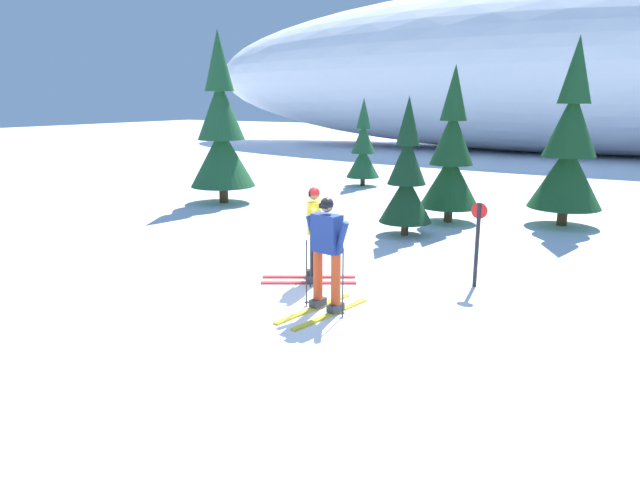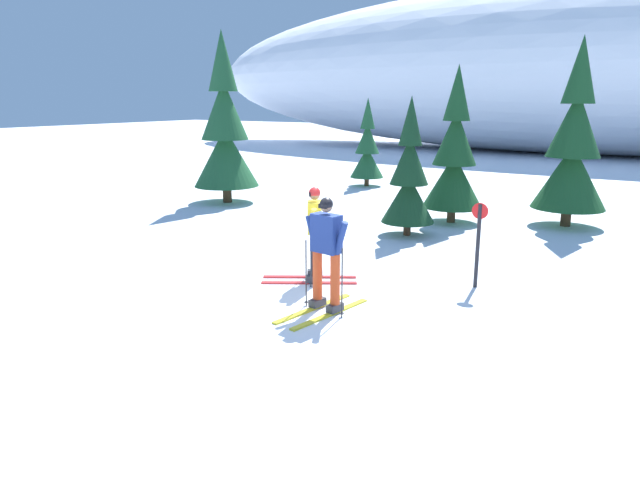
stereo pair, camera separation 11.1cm
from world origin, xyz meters
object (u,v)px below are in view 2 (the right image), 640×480
at_px(pine_tree_far_left, 225,132).
at_px(pine_tree_left, 367,150).
at_px(pine_tree_center_left, 409,179).
at_px(trail_marker_post, 478,240).
at_px(pine_tree_right, 573,149).
at_px(skier_navy_jacket, 326,252).
at_px(skier_yellow_jacket, 314,232).
at_px(pine_tree_center_right, 454,158).

xyz_separation_m(pine_tree_far_left, pine_tree_left, (2.16, 5.51, -0.84)).
xyz_separation_m(pine_tree_center_left, trail_marker_post, (2.61, -3.04, -0.53)).
bearing_deg(pine_tree_center_left, pine_tree_right, 45.42).
relative_size(skier_navy_jacket, pine_tree_far_left, 0.34).
height_order(skier_yellow_jacket, pine_tree_center_right, pine_tree_center_right).
xyz_separation_m(skier_yellow_jacket, pine_tree_far_left, (-6.73, 5.44, 1.30)).
distance_m(skier_yellow_jacket, pine_tree_right, 8.05).
distance_m(skier_navy_jacket, skier_yellow_jacket, 1.53).
xyz_separation_m(skier_yellow_jacket, pine_tree_center_left, (-0.01, 4.22, 0.48)).
height_order(pine_tree_far_left, pine_tree_right, pine_tree_far_left).
height_order(pine_tree_left, trail_marker_post, pine_tree_left).
bearing_deg(pine_tree_center_left, pine_tree_center_right, 79.01).
height_order(skier_navy_jacket, skier_yellow_jacket, skier_navy_jacket).
bearing_deg(skier_navy_jacket, pine_tree_center_right, 94.45).
height_order(pine_tree_left, pine_tree_center_right, pine_tree_center_right).
relative_size(pine_tree_center_left, pine_tree_right, 0.70).
distance_m(pine_tree_far_left, pine_tree_center_right, 7.18).
xyz_separation_m(skier_yellow_jacket, pine_tree_right, (3.08, 7.36, 1.08)).
height_order(pine_tree_center_left, pine_tree_center_right, pine_tree_center_right).
height_order(skier_navy_jacket, pine_tree_left, pine_tree_left).
relative_size(pine_tree_right, trail_marker_post, 3.16).
bearing_deg(pine_tree_far_left, pine_tree_right, 11.06).
distance_m(pine_tree_far_left, pine_tree_left, 5.97).
distance_m(pine_tree_left, pine_tree_right, 8.48).
distance_m(skier_navy_jacket, pine_tree_center_left, 5.52).
relative_size(pine_tree_left, trail_marker_post, 2.17).
xyz_separation_m(pine_tree_center_right, trail_marker_post, (2.22, -5.06, -0.86)).
bearing_deg(trail_marker_post, pine_tree_far_left, 155.50).
relative_size(skier_yellow_jacket, trail_marker_post, 1.15).
bearing_deg(pine_tree_left, pine_tree_right, -25.11).
bearing_deg(trail_marker_post, pine_tree_center_right, 113.66).
height_order(pine_tree_far_left, trail_marker_post, pine_tree_far_left).
bearing_deg(skier_yellow_jacket, pine_tree_right, 67.27).
bearing_deg(pine_tree_right, pine_tree_far_left, -168.94).
bearing_deg(trail_marker_post, skier_yellow_jacket, -155.54).
relative_size(pine_tree_center_right, pine_tree_right, 0.86).
bearing_deg(skier_navy_jacket, pine_tree_far_left, 139.26).
bearing_deg(pine_tree_center_right, pine_tree_center_left, -100.99).
bearing_deg(skier_yellow_jacket, pine_tree_far_left, 141.07).
xyz_separation_m(skier_yellow_jacket, trail_marker_post, (2.60, 1.18, -0.05)).
xyz_separation_m(skier_navy_jacket, trail_marker_post, (1.64, 2.38, -0.10)).
relative_size(skier_yellow_jacket, pine_tree_left, 0.53).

